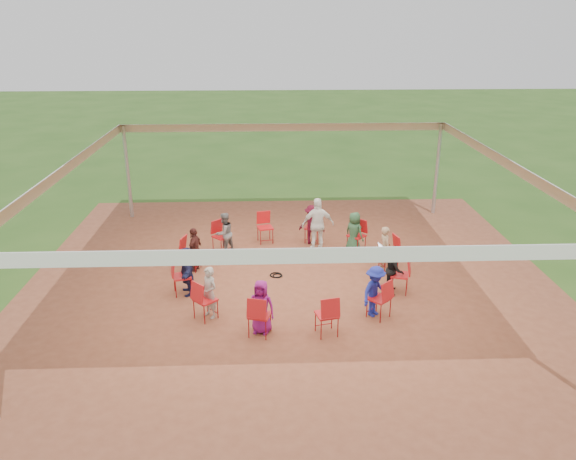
{
  "coord_description": "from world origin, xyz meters",
  "views": [
    {
      "loc": [
        -0.56,
        -12.61,
        6.09
      ],
      "look_at": [
        -0.05,
        0.3,
        1.23
      ],
      "focal_mm": 35.0,
      "sensor_mm": 36.0,
      "label": 1
    }
  ],
  "objects_px": {
    "person_seated_5": "(187,271)",
    "laptop": "(379,250)",
    "person_seated_3": "(224,233)",
    "person_seated_8": "(375,291)",
    "person_seated_7": "(261,307)",
    "standing_person": "(318,225)",
    "chair_3": "(265,228)",
    "chair_6": "(182,276)",
    "chair_1": "(357,236)",
    "person_seated_1": "(354,232)",
    "chair_0": "(389,252)",
    "chair_10": "(379,299)",
    "chair_8": "(260,315)",
    "chair_9": "(327,315)",
    "chair_7": "(205,300)",
    "chair_5": "(191,254)",
    "person_seated_4": "(195,249)",
    "person_seated_2": "(312,225)",
    "cable_coil": "(277,275)",
    "person_seated_6": "(209,293)",
    "chair_4": "(222,237)",
    "chair_11": "(400,275)",
    "chair_2": "(313,228)",
    "person_seated_0": "(385,248)",
    "person_seated_9": "(395,269)"
  },
  "relations": [
    {
      "from": "chair_0",
      "to": "chair_2",
      "type": "distance_m",
      "value": 2.65
    },
    {
      "from": "chair_3",
      "to": "chair_1",
      "type": "bearing_deg",
      "value": 150.0
    },
    {
      "from": "person_seated_4",
      "to": "person_seated_9",
      "type": "xyz_separation_m",
      "value": [
        4.85,
        -1.42,
        0.0
      ]
    },
    {
      "from": "chair_6",
      "to": "person_seated_8",
      "type": "xyz_separation_m",
      "value": [
        4.31,
        -1.2,
        0.14
      ]
    },
    {
      "from": "chair_4",
      "to": "chair_8",
      "type": "xyz_separation_m",
      "value": [
        1.08,
        -4.45,
        0.0
      ]
    },
    {
      "from": "laptop",
      "to": "chair_4",
      "type": "bearing_deg",
      "value": 58.15
    },
    {
      "from": "person_seated_1",
      "to": "chair_8",
      "type": "bearing_deg",
      "value": 105.36
    },
    {
      "from": "person_seated_6",
      "to": "cable_coil",
      "type": "bearing_deg",
      "value": 99.92
    },
    {
      "from": "chair_5",
      "to": "chair_6",
      "type": "height_order",
      "value": "same"
    },
    {
      "from": "person_seated_2",
      "to": "cable_coil",
      "type": "xyz_separation_m",
      "value": [
        -1.06,
        -2.16,
        -0.56
      ]
    },
    {
      "from": "chair_10",
      "to": "standing_person",
      "type": "relative_size",
      "value": 0.59
    },
    {
      "from": "person_seated_3",
      "to": "chair_8",
      "type": "bearing_deg",
      "value": 59.23
    },
    {
      "from": "person_seated_5",
      "to": "laptop",
      "type": "bearing_deg",
      "value": 90.0
    },
    {
      "from": "chair_0",
      "to": "chair_11",
      "type": "height_order",
      "value": "same"
    },
    {
      "from": "chair_2",
      "to": "person_seated_4",
      "type": "xyz_separation_m",
      "value": [
        -3.17,
        -1.83,
        0.14
      ]
    },
    {
      "from": "chair_11",
      "to": "standing_person",
      "type": "height_order",
      "value": "standing_person"
    },
    {
      "from": "chair_0",
      "to": "person_seated_7",
      "type": "bearing_deg",
      "value": 119.23
    },
    {
      "from": "person_seated_7",
      "to": "person_seated_1",
      "type": "bearing_deg",
      "value": 75.0
    },
    {
      "from": "person_seated_0",
      "to": "chair_0",
      "type": "bearing_deg",
      "value": -90.0
    },
    {
      "from": "chair_3",
      "to": "person_seated_5",
      "type": "relative_size",
      "value": 0.78
    },
    {
      "from": "cable_coil",
      "to": "person_seated_0",
      "type": "bearing_deg",
      "value": 6.79
    },
    {
      "from": "chair_8",
      "to": "laptop",
      "type": "xyz_separation_m",
      "value": [
        3.04,
        3.1,
        0.11
      ]
    },
    {
      "from": "chair_7",
      "to": "chair_9",
      "type": "xyz_separation_m",
      "value": [
        2.54,
        -0.74,
        0.0
      ]
    },
    {
      "from": "person_seated_6",
      "to": "person_seated_8",
      "type": "relative_size",
      "value": 1.0
    },
    {
      "from": "chair_11",
      "to": "person_seated_2",
      "type": "xyz_separation_m",
      "value": [
        -1.83,
        3.17,
        0.14
      ]
    },
    {
      "from": "chair_5",
      "to": "person_seated_0",
      "type": "xyz_separation_m",
      "value": [
        4.99,
        -0.15,
        0.14
      ]
    },
    {
      "from": "person_seated_1",
      "to": "person_seated_5",
      "type": "bearing_deg",
      "value": 75.0
    },
    {
      "from": "person_seated_3",
      "to": "standing_person",
      "type": "xyz_separation_m",
      "value": [
        2.58,
        0.07,
        0.18
      ]
    },
    {
      "from": "chair_3",
      "to": "cable_coil",
      "type": "relative_size",
      "value": 2.62
    },
    {
      "from": "person_seated_3",
      "to": "person_seated_8",
      "type": "relative_size",
      "value": 1.0
    },
    {
      "from": "person_seated_7",
      "to": "standing_person",
      "type": "bearing_deg",
      "value": 86.67
    },
    {
      "from": "chair_9",
      "to": "chair_10",
      "type": "xyz_separation_m",
      "value": [
        1.2,
        0.66,
        0.0
      ]
    },
    {
      "from": "standing_person",
      "to": "chair_5",
      "type": "bearing_deg",
      "value": 14.32
    },
    {
      "from": "chair_1",
      "to": "person_seated_1",
      "type": "relative_size",
      "value": 0.78
    },
    {
      "from": "chair_4",
      "to": "chair_8",
      "type": "bearing_deg",
      "value": 60.0
    },
    {
      "from": "chair_9",
      "to": "chair_5",
      "type": "bearing_deg",
      "value": 120.0
    },
    {
      "from": "chair_1",
      "to": "person_seated_1",
      "type": "height_order",
      "value": "person_seated_1"
    },
    {
      "from": "chair_5",
      "to": "chair_7",
      "type": "relative_size",
      "value": 1.0
    },
    {
      "from": "chair_7",
      "to": "person_seated_3",
      "type": "xyz_separation_m",
      "value": [
        0.17,
        3.65,
        0.14
      ]
    },
    {
      "from": "person_seated_4",
      "to": "standing_person",
      "type": "distance_m",
      "value": 3.47
    },
    {
      "from": "chair_5",
      "to": "chair_6",
      "type": "xyz_separation_m",
      "value": [
        -0.03,
        -1.37,
        0.0
      ]
    },
    {
      "from": "chair_9",
      "to": "person_seated_5",
      "type": "distance_m",
      "value": 3.66
    },
    {
      "from": "chair_5",
      "to": "person_seated_9",
      "type": "height_order",
      "value": "person_seated_9"
    },
    {
      "from": "chair_10",
      "to": "laptop",
      "type": "distance_m",
      "value": 2.52
    },
    {
      "from": "person_seated_8",
      "to": "laptop",
      "type": "distance_m",
      "value": 2.45
    },
    {
      "from": "chair_3",
      "to": "chair_7",
      "type": "distance_m",
      "value": 4.58
    },
    {
      "from": "chair_8",
      "to": "person_seated_7",
      "type": "bearing_deg",
      "value": 90.0
    },
    {
      "from": "person_seated_2",
      "to": "person_seated_1",
      "type": "bearing_deg",
      "value": 165.0
    },
    {
      "from": "chair_7",
      "to": "standing_person",
      "type": "height_order",
      "value": "standing_person"
    },
    {
      "from": "person_seated_5",
      "to": "laptop",
      "type": "distance_m",
      "value": 4.89
    }
  ]
}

